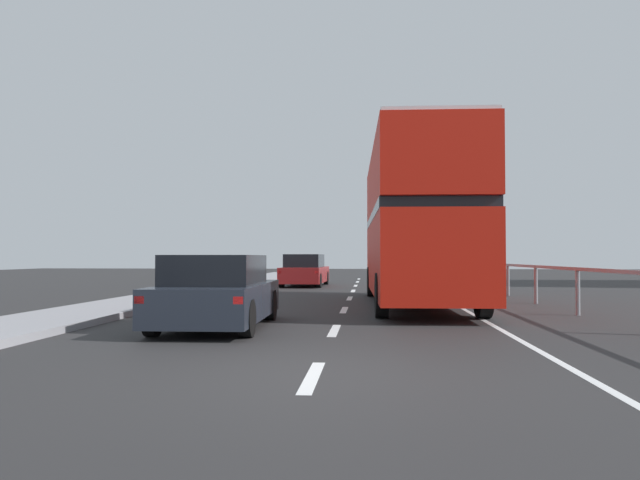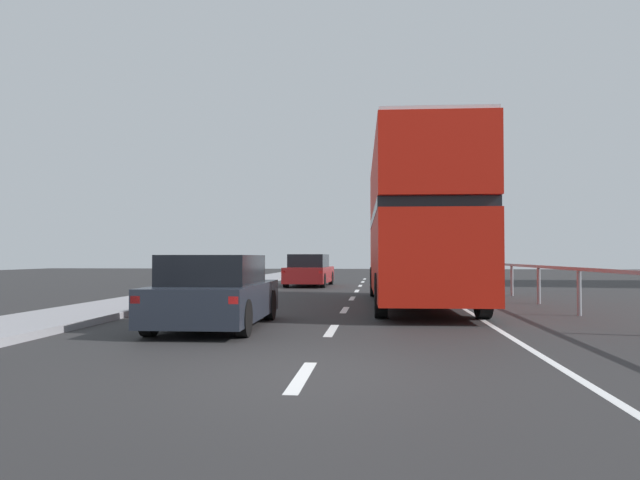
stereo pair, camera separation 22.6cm
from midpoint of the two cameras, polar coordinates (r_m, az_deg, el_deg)
ground_plane at (r=7.25m, az=-0.51°, el=-12.81°), size 74.99×120.00×0.10m
lane_paint_markings at (r=15.88m, az=9.98°, el=-6.48°), size 3.22×46.00×0.01m
bridge_side_railing at (r=16.75m, az=21.96°, el=-3.05°), size 0.10×42.00×1.12m
double_decker_bus_red at (r=17.02m, az=9.56°, el=1.70°), size 2.75×10.30×4.36m
hatchback_car_near at (r=11.69m, az=-9.35°, el=-4.97°), size 1.91×4.24×1.39m
sedan_car_ahead at (r=27.76m, az=-0.78°, el=-2.96°), size 1.95×4.60×1.47m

